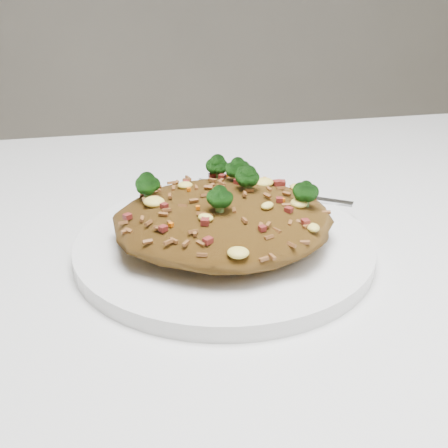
% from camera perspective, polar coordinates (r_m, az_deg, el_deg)
% --- Properties ---
extents(dining_table, '(1.20, 0.80, 0.75)m').
position_cam_1_polar(dining_table, '(0.59, 11.32, -11.23)').
color(dining_table, silver).
rests_on(dining_table, ground).
extents(plate, '(0.25, 0.25, 0.01)m').
position_cam_1_polar(plate, '(0.53, 0.00, -2.12)').
color(plate, white).
rests_on(plate, dining_table).
extents(fried_rice, '(0.18, 0.17, 0.06)m').
position_cam_1_polar(fried_rice, '(0.52, 0.02, 1.16)').
color(fried_rice, brown).
rests_on(fried_rice, plate).
extents(fork, '(0.15, 0.10, 0.00)m').
position_cam_1_polar(fork, '(0.62, 5.05, 2.75)').
color(fork, silver).
rests_on(fork, plate).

